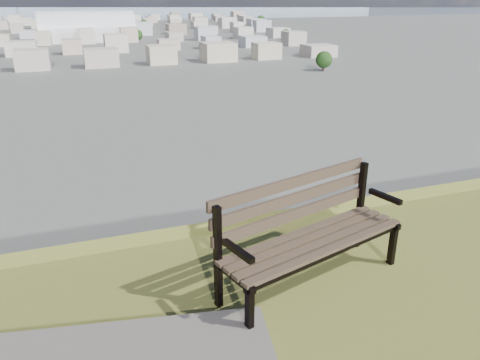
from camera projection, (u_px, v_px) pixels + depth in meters
name	position (u px, v px, depth m)	size (l,w,h in m)	color
park_bench	(307.00, 227.00, 4.28)	(1.95, 1.09, 0.97)	#473529
arena	(87.00, 32.00, 287.75)	(56.80, 25.45, 23.68)	silver
city_blocks	(66.00, 28.00, 354.61)	(395.00, 361.00, 7.00)	beige
city_trees	(21.00, 34.00, 279.89)	(406.52, 387.20, 9.98)	#38241C
bay_water	(63.00, 11.00, 797.70)	(2400.00, 700.00, 0.12)	gray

